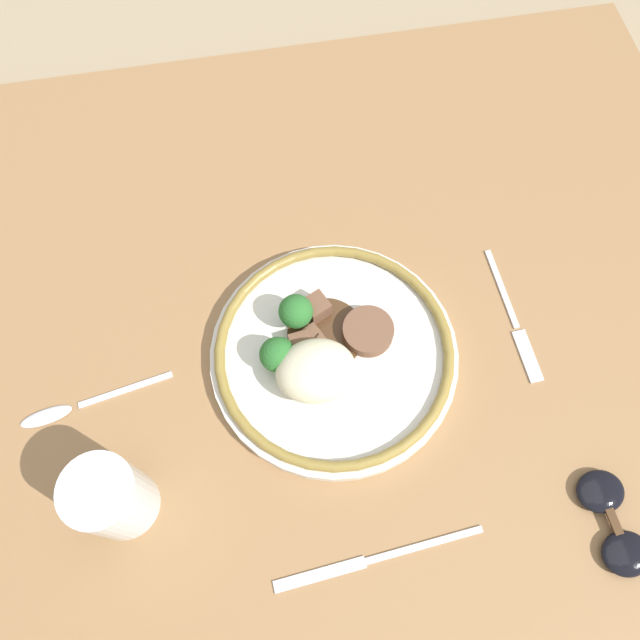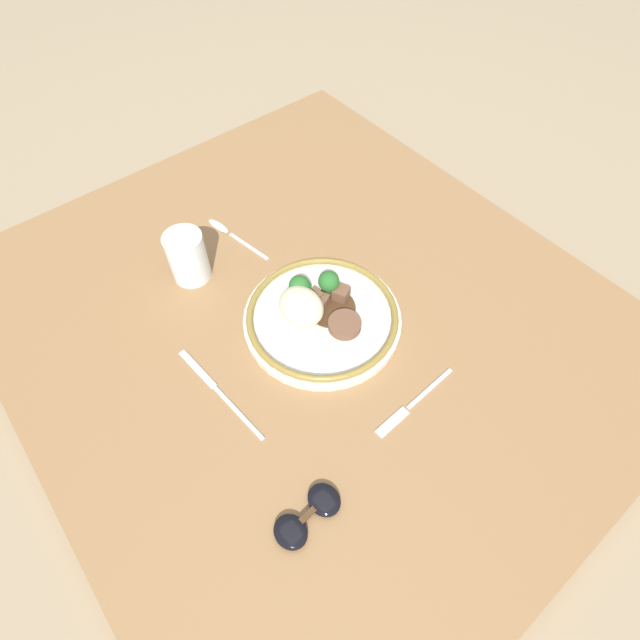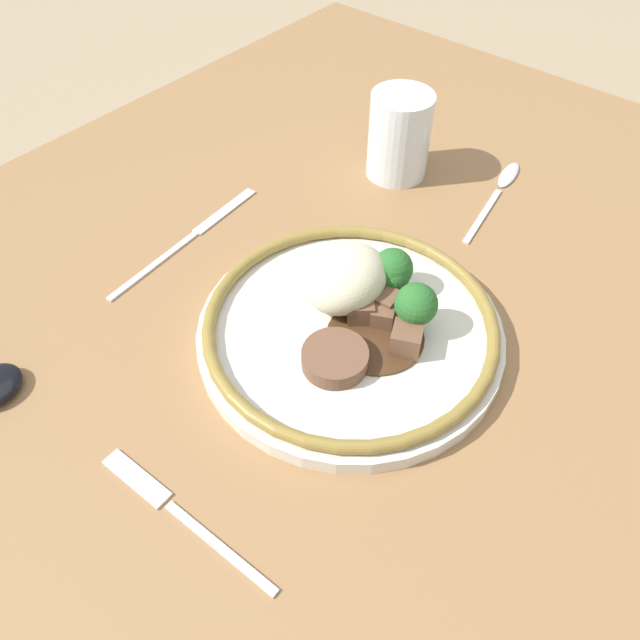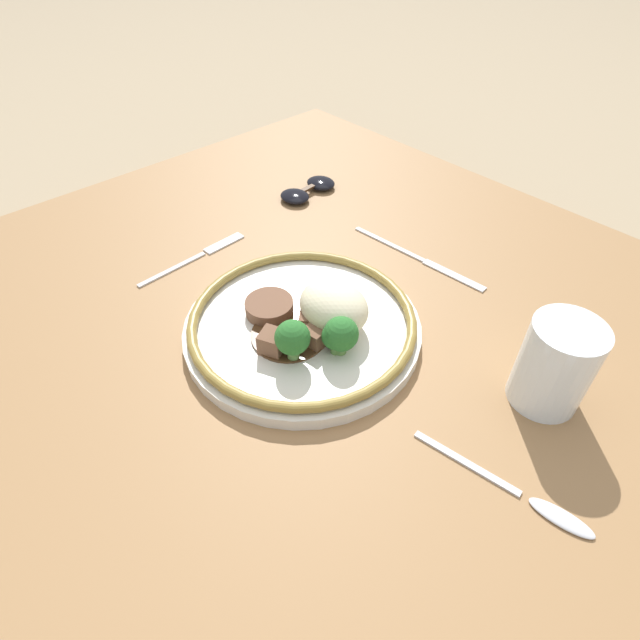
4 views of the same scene
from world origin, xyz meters
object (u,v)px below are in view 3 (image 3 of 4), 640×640
object	(u,v)px
plate	(353,320)
spoon	(502,184)
juice_glass	(399,141)
knife	(192,236)
fork	(170,506)

from	to	relation	value
plate	spoon	bearing A→B (deg)	1.36
juice_glass	spoon	xyz separation A→B (m)	(0.06, -0.11, -0.04)
knife	spoon	xyz separation A→B (m)	(0.30, -0.21, 0.00)
plate	juice_glass	xyz separation A→B (m)	(0.24, 0.12, 0.02)
spoon	juice_glass	bearing A→B (deg)	107.55
juice_glass	plate	bearing A→B (deg)	-153.21
fork	knife	bearing A→B (deg)	-47.63
fork	plate	bearing A→B (deg)	-92.28
fork	knife	size ratio (longest dim) A/B	0.79
juice_glass	spoon	bearing A→B (deg)	-62.45
spoon	knife	bearing A→B (deg)	134.75
juice_glass	fork	distance (m)	0.48
fork	spoon	distance (m)	0.52
juice_glass	spoon	distance (m)	0.13
plate	knife	distance (m)	0.22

